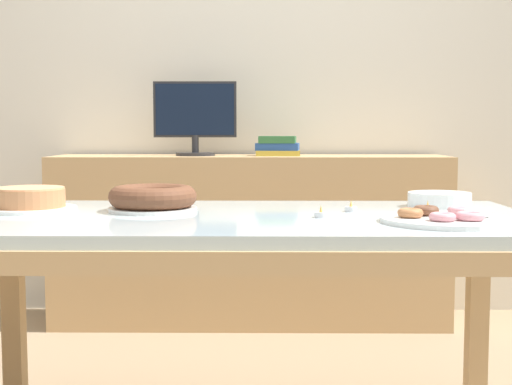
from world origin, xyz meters
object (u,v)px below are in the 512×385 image
at_px(pastry_platter, 447,218).
at_px(tealight_right_edge, 321,214).
at_px(cake_golden_bundt, 153,198).
at_px(tealight_near_cakes, 428,209).
at_px(plate_stack, 439,200).
at_px(tealight_near_front, 351,208).
at_px(book_stack, 278,147).
at_px(computer_monitor, 195,119).
at_px(cake_chocolate_round, 30,200).

distance_m(pastry_platter, tealight_right_edge, 0.36).
relative_size(cake_golden_bundt, tealight_near_cakes, 7.10).
distance_m(plate_stack, tealight_near_front, 0.34).
xyz_separation_m(plate_stack, tealight_right_edge, (-0.42, -0.29, -0.01)).
bearing_deg(book_stack, plate_stack, -67.68).
xyz_separation_m(computer_monitor, cake_chocolate_round, (-0.40, -1.38, -0.28)).
distance_m(cake_golden_bundt, tealight_near_cakes, 0.87).
relative_size(computer_monitor, tealight_near_cakes, 10.60).
bearing_deg(pastry_platter, plate_stack, 79.13).
xyz_separation_m(cake_chocolate_round, tealight_right_edge, (0.92, -0.17, -0.02)).
distance_m(cake_chocolate_round, tealight_near_front, 1.03).
distance_m(cake_golden_bundt, tealight_near_front, 0.63).
relative_size(pastry_platter, tealight_near_front, 9.37).
height_order(book_stack, tealight_near_front, book_stack).
distance_m(book_stack, tealight_right_edge, 1.57).
distance_m(book_stack, pastry_platter, 1.73).
xyz_separation_m(pastry_platter, tealight_near_cakes, (0.00, 0.25, -0.00)).
xyz_separation_m(computer_monitor, plate_stack, (0.94, -1.26, -0.29)).
distance_m(book_stack, plate_stack, 1.38).
bearing_deg(tealight_right_edge, pastry_platter, -17.83).
xyz_separation_m(book_stack, plate_stack, (0.52, -1.27, -0.15)).
bearing_deg(pastry_platter, tealight_right_edge, 162.17).
bearing_deg(pastry_platter, cake_chocolate_round, 167.51).
bearing_deg(plate_stack, cake_chocolate_round, -174.93).
bearing_deg(cake_chocolate_round, book_stack, 59.26).
relative_size(computer_monitor, pastry_platter, 1.13).
xyz_separation_m(cake_chocolate_round, tealight_near_front, (1.03, -0.01, -0.02)).
bearing_deg(tealight_right_edge, tealight_near_front, 55.36).
xyz_separation_m(computer_monitor, pastry_platter, (0.87, -1.66, -0.30)).
bearing_deg(book_stack, tealight_near_cakes, -72.47).
relative_size(computer_monitor, book_stack, 1.84).
relative_size(book_stack, cake_golden_bundt, 0.81).
distance_m(cake_golden_bundt, tealight_right_edge, 0.55).
bearing_deg(computer_monitor, cake_chocolate_round, -106.17).
xyz_separation_m(cake_chocolate_round, plate_stack, (1.34, 0.12, -0.01)).
height_order(computer_monitor, tealight_near_front, computer_monitor).
bearing_deg(cake_chocolate_round, tealight_near_cakes, -1.29).
bearing_deg(tealight_near_cakes, tealight_near_front, 176.33).
height_order(cake_chocolate_round, pastry_platter, cake_chocolate_round).
xyz_separation_m(tealight_right_edge, tealight_near_cakes, (0.35, 0.14, 0.00)).
distance_m(pastry_platter, tealight_near_cakes, 0.25).
bearing_deg(book_stack, cake_chocolate_round, -120.74).
distance_m(computer_monitor, pastry_platter, 1.90).
bearing_deg(tealight_near_cakes, tealight_right_edge, -157.96).
relative_size(computer_monitor, tealight_near_front, 10.60).
height_order(book_stack, tealight_near_cakes, book_stack).
bearing_deg(tealight_near_front, tealight_near_cakes, -3.67).
relative_size(tealight_near_cakes, tealight_near_front, 1.00).
xyz_separation_m(computer_monitor, tealight_near_cakes, (0.87, -1.41, -0.31)).
height_order(computer_monitor, pastry_platter, computer_monitor).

